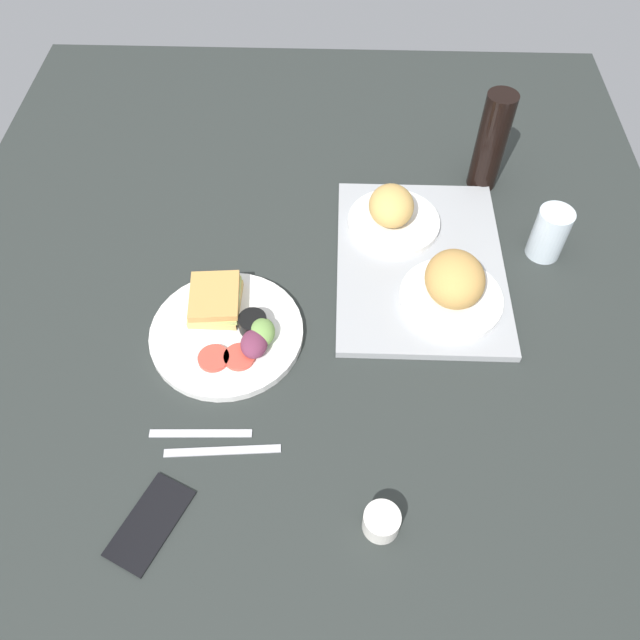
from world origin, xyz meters
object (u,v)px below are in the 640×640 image
bread_plate_near (392,213)px  bread_plate_far (454,285)px  fork (201,433)px  cell_phone (150,523)px  plate_with_salad (229,327)px  soda_bottle (491,142)px  knife (222,451)px  serving_tray (420,264)px  drinking_glass (550,233)px  espresso_cup (381,522)px

bread_plate_near → bread_plate_far: size_ratio=0.98×
fork → cell_phone: size_ratio=1.18×
bread_plate_far → plate_with_salad: 42.11cm
soda_bottle → cell_phone: soda_bottle is taller
plate_with_salad → fork: 20.86cm
plate_with_salad → knife: bearing=3.8°
serving_tray → bread_plate_near: size_ratio=2.36×
drinking_glass → soda_bottle: soda_bottle is taller
fork → soda_bottle: bearing=47.9°
drinking_glass → serving_tray: bearing=-79.7°
drinking_glass → fork: 77.13cm
serving_tray → fork: serving_tray is taller
serving_tray → plate_with_salad: 40.26cm
serving_tray → bread_plate_far: bearing=27.3°
bread_plate_near → espresso_cup: size_ratio=3.40×
drinking_glass → bread_plate_far: bearing=-55.0°
serving_tray → cell_phone: (53.45, -44.06, -0.40)cm
bread_plate_near → serving_tray: bearing=28.4°
bread_plate_near → cell_phone: 74.53cm
bread_plate_near → fork: bearing=-34.3°
espresso_cup → knife: bearing=-114.3°
bread_plate_near → espresso_cup: (62.94, -3.69, -2.82)cm
knife → bread_plate_near: bearing=56.1°
drinking_glass → espresso_cup: 67.03cm
serving_tray → cell_phone: size_ratio=3.13×
serving_tray → drinking_glass: bearing=100.3°
bread_plate_near → drinking_glass: size_ratio=1.73×
knife → fork: bearing=138.7°
plate_with_salad → espresso_cup: plate_with_salad is taller
bread_plate_far → drinking_glass: 24.81cm
bread_plate_far → knife: bread_plate_far is taller
serving_tray → espresso_cup: bearing=-9.9°
cell_phone → bread_plate_near: bearing=173.9°
serving_tray → plate_with_salad: bearing=-64.0°
fork → cell_phone: cell_phone is taller
bread_plate_far → cell_phone: bearing=-48.2°
espresso_cup → cell_phone: 34.90cm
bread_plate_near → bread_plate_far: 22.42cm
fork → drinking_glass: bearing=32.0°
plate_with_salad → cell_phone: size_ratio=1.95×
serving_tray → bread_plate_near: bearing=-151.6°
bread_plate_near → fork: bread_plate_near is taller
plate_with_salad → cell_phone: bearing=-12.4°
bread_plate_far → soda_bottle: size_ratio=0.87×
plate_with_salad → bread_plate_far: bearing=101.0°
serving_tray → drinking_glass: 26.13cm
serving_tray → bread_plate_far: 11.93cm
bread_plate_far → cell_phone: size_ratio=1.35×
drinking_glass → fork: size_ratio=0.65×
bread_plate_near → cell_phone: bearing=-31.2°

